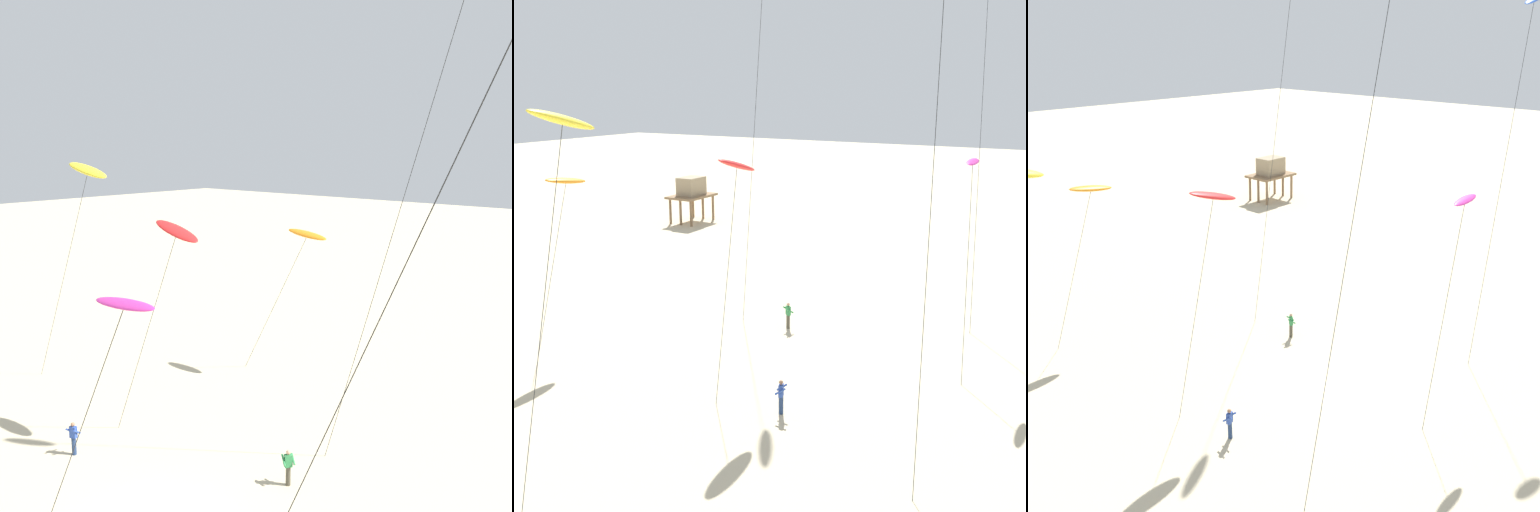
{
  "view_description": "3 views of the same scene",
  "coord_description": "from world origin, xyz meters",
  "views": [
    {
      "loc": [
        17.0,
        -13.36,
        14.89
      ],
      "look_at": [
        -1.18,
        7.55,
        9.73
      ],
      "focal_mm": 42.53,
      "sensor_mm": 36.0,
      "label": 1
    },
    {
      "loc": [
        -30.42,
        -11.15,
        14.52
      ],
      "look_at": [
        1.26,
        6.93,
        4.71
      ],
      "focal_mm": 44.31,
      "sensor_mm": 36.0,
      "label": 2
    },
    {
      "loc": [
        -22.8,
        -16.64,
        18.55
      ],
      "look_at": [
        3.02,
        7.64,
        4.92
      ],
      "focal_mm": 41.07,
      "sensor_mm": 36.0,
      "label": 3
    }
  ],
  "objects": [
    {
      "name": "kite_red",
      "position": [
        -4.43,
        5.55,
        10.77
      ],
      "size": [
        5.31,
        1.63,
        11.39
      ],
      "color": "red",
      "rests_on": "ground"
    },
    {
      "name": "kite_yellow",
      "position": [
        -13.8,
        7.06,
        13.3
      ],
      "size": [
        6.17,
        1.89,
        13.99
      ],
      "color": "yellow",
      "rests_on": "ground"
    },
    {
      "name": "kite_flyer_middle",
      "position": [
        -7.5,
        1.35,
        0.89
      ],
      "size": [
        0.66,
        0.64,
        1.67
      ],
      "color": "navy",
      "rests_on": "ground"
    },
    {
      "name": "kite_orange",
      "position": [
        -5.03,
        16.79,
        9.28
      ],
      "size": [
        5.61,
        1.63,
        9.72
      ],
      "color": "orange",
      "rests_on": "ground"
    },
    {
      "name": "kite_flyer_nearest",
      "position": [
        2.0,
        6.06,
        0.89
      ],
      "size": [
        0.72,
        0.72,
        1.67
      ],
      "color": "#4C4738",
      "rests_on": "ground"
    },
    {
      "name": "ground_plane",
      "position": [
        0.0,
        0.0,
        0.0
      ],
      "size": [
        260.0,
        260.0,
        0.0
      ],
      "primitive_type": "plane",
      "color": "beige"
    },
    {
      "name": "kite_magenta",
      "position": [
        4.0,
        -3.87,
        10.51
      ],
      "size": [
        5.77,
        1.66,
        10.86
      ],
      "color": "#D8339E",
      "rests_on": "ground"
    },
    {
      "name": "stilt_house",
      "position": [
        24.98,
        30.41,
        3.51
      ],
      "size": [
        5.15,
        3.47,
        4.96
      ],
      "color": "#846647",
      "rests_on": "ground"
    }
  ]
}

